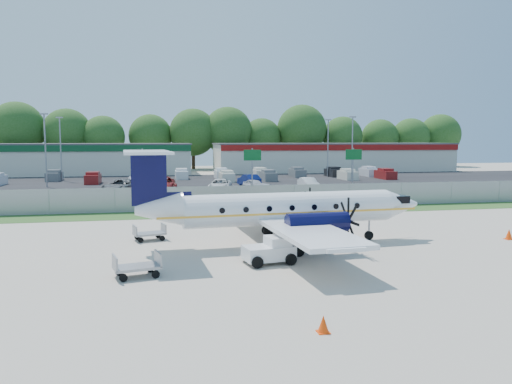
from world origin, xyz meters
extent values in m
plane|color=#BCB09F|center=(0.00, 0.00, 0.00)|extent=(170.00, 170.00, 0.00)
cube|color=#2D561E|center=(0.00, 12.00, 0.01)|extent=(170.00, 4.00, 0.02)
cube|color=black|center=(0.00, 19.00, 0.01)|extent=(170.00, 8.00, 0.02)
cube|color=black|center=(0.00, 40.00, 0.01)|extent=(170.00, 32.00, 0.02)
cube|color=gray|center=(0.00, 14.00, 1.00)|extent=(120.00, 0.02, 1.90)
cube|color=gray|center=(0.00, 14.00, 1.98)|extent=(120.00, 0.06, 0.06)
cube|color=gray|center=(0.00, 14.00, 0.05)|extent=(120.00, 0.06, 0.06)
cube|color=silver|center=(-24.00, 62.00, 2.50)|extent=(46.00, 12.00, 5.00)
cube|color=#474749|center=(-24.00, 62.00, 5.12)|extent=(46.40, 12.40, 0.24)
cube|color=#0F4723|center=(-24.00, 55.90, 4.50)|extent=(46.00, 0.20, 1.00)
cube|color=silver|center=(26.00, 62.00, 2.50)|extent=(44.00, 12.00, 5.00)
cube|color=#474749|center=(26.00, 62.00, 5.12)|extent=(44.40, 12.40, 0.24)
cube|color=maroon|center=(26.00, 55.90, 4.50)|extent=(44.00, 0.20, 1.00)
cylinder|color=gray|center=(-8.00, 23.00, 2.50)|extent=(0.14, 0.14, 5.00)
cube|color=#0C5923|center=(-8.00, 22.85, 4.30)|extent=(1.80, 0.08, 1.10)
cylinder|color=gray|center=(3.00, 23.00, 2.50)|extent=(0.14, 0.14, 5.00)
cube|color=#0C5923|center=(3.00, 22.85, 4.30)|extent=(1.80, 0.08, 1.10)
cylinder|color=gray|center=(14.00, 23.00, 2.50)|extent=(0.14, 0.14, 5.00)
cube|color=#0C5923|center=(14.00, 22.85, 4.30)|extent=(1.80, 0.08, 1.10)
cylinder|color=gray|center=(-20.00, 38.00, 4.50)|extent=(0.18, 0.18, 9.00)
cube|color=gray|center=(-20.00, 38.00, 9.00)|extent=(0.90, 0.35, 0.18)
cylinder|color=gray|center=(20.00, 38.00, 4.50)|extent=(0.18, 0.18, 9.00)
cube|color=gray|center=(20.00, 38.00, 9.00)|extent=(0.90, 0.35, 0.18)
cylinder|color=gray|center=(-20.00, 48.00, 4.50)|extent=(0.18, 0.18, 9.00)
cube|color=gray|center=(-20.00, 48.00, 9.00)|extent=(0.90, 0.35, 0.18)
cylinder|color=gray|center=(20.00, 48.00, 4.50)|extent=(0.18, 0.18, 9.00)
cube|color=gray|center=(20.00, 48.00, 9.00)|extent=(0.90, 0.35, 0.18)
cylinder|color=white|center=(0.59, -0.58, 2.05)|extent=(11.98, 2.54, 1.81)
cone|color=white|center=(7.57, -0.14, 2.05)|extent=(2.20, 1.93, 1.81)
cone|color=white|center=(-6.58, -1.02, 2.24)|extent=(2.58, 1.96, 1.81)
cube|color=black|center=(7.38, -0.15, 2.38)|extent=(0.93, 1.29, 0.43)
cube|color=white|center=(0.11, -0.61, 1.52)|extent=(4.08, 16.90, 0.21)
cylinder|color=black|center=(1.33, -3.29, 1.66)|extent=(3.29, 1.25, 1.05)
cylinder|color=black|center=(0.99, 2.21, 1.66)|extent=(3.29, 1.25, 1.05)
cube|color=black|center=(-7.05, -1.05, 3.85)|extent=(1.81, 0.28, 2.76)
cube|color=white|center=(-7.15, -1.06, 5.23)|extent=(2.65, 6.03, 0.13)
cylinder|color=gray|center=(5.52, -0.27, 0.62)|extent=(0.11, 0.11, 1.24)
cylinder|color=black|center=(5.52, -0.27, 0.27)|extent=(0.54, 0.20, 0.53)
cylinder|color=black|center=(0.29, -3.36, 0.30)|extent=(0.63, 0.42, 0.61)
cylinder|color=black|center=(-0.06, 2.15, 0.30)|extent=(0.63, 0.42, 0.61)
cube|color=white|center=(-1.50, -4.55, 0.51)|extent=(2.52, 1.74, 0.65)
cube|color=white|center=(-1.04, -4.48, 1.03)|extent=(1.20, 1.36, 0.47)
cube|color=black|center=(-0.63, -4.41, 1.05)|extent=(0.32, 1.04, 0.37)
cylinder|color=black|center=(-2.22, -5.40, 0.28)|extent=(0.58, 0.29, 0.56)
cylinder|color=black|center=(-2.44, -3.96, 0.28)|extent=(0.58, 0.29, 0.56)
cylinder|color=black|center=(-0.56, -5.14, 0.28)|extent=(0.58, 0.29, 0.56)
cylinder|color=black|center=(-0.78, -3.70, 0.28)|extent=(0.58, 0.29, 0.56)
cube|color=gray|center=(-7.14, 2.09, 0.40)|extent=(1.99, 1.47, 0.11)
cube|color=gray|center=(-7.96, 1.89, 0.67)|extent=(0.33, 1.05, 0.53)
cube|color=gray|center=(-6.32, 2.30, 0.67)|extent=(0.33, 1.05, 0.53)
cylinder|color=black|center=(-7.63, 1.47, 0.16)|extent=(0.34, 0.18, 0.32)
cylinder|color=black|center=(-7.86, 2.42, 0.16)|extent=(0.34, 0.18, 0.32)
cylinder|color=black|center=(-6.42, 1.77, 0.16)|extent=(0.34, 0.18, 0.32)
cylinder|color=black|center=(-6.65, 2.72, 0.16)|extent=(0.34, 0.18, 0.32)
cube|color=gray|center=(-7.56, -5.80, 0.44)|extent=(2.15, 1.57, 0.12)
cube|color=gray|center=(-8.46, -6.01, 0.73)|extent=(0.34, 1.15, 0.58)
cube|color=gray|center=(-6.67, -5.59, 0.73)|extent=(0.34, 1.15, 0.58)
cylinder|color=black|center=(-8.10, -6.48, 0.17)|extent=(0.37, 0.19, 0.35)
cylinder|color=black|center=(-8.35, -5.44, 0.17)|extent=(0.37, 0.19, 0.35)
cylinder|color=black|center=(-6.78, -6.16, 0.17)|extent=(0.37, 0.19, 0.35)
cylinder|color=black|center=(-7.03, -5.13, 0.17)|extent=(0.37, 0.19, 0.35)
cone|color=#FF4208|center=(13.69, -1.79, 0.31)|extent=(0.41, 0.41, 0.62)
cube|color=#FF4208|center=(13.69, -1.79, 0.02)|extent=(0.44, 0.44, 0.03)
cone|color=#FF4208|center=(-1.76, -13.28, 0.27)|extent=(0.36, 0.36, 0.54)
cube|color=#FF4208|center=(-1.76, -13.28, 0.02)|extent=(0.38, 0.38, 0.03)
cone|color=#FF4208|center=(-0.03, 11.36, 0.23)|extent=(0.31, 0.31, 0.46)
cube|color=#FF4208|center=(-0.03, 11.36, 0.01)|extent=(0.32, 0.32, 0.03)
imported|color=beige|center=(-14.32, 18.34, 0.00)|extent=(4.95, 3.28, 1.57)
imported|color=silver|center=(3.10, 21.16, 0.00)|extent=(5.99, 3.82, 1.54)
imported|color=#595B5E|center=(-10.65, 28.42, 0.00)|extent=(4.24, 6.35, 1.62)
imported|color=maroon|center=(-5.94, 29.45, 0.00)|extent=(2.93, 6.23, 1.72)
imported|color=silver|center=(0.41, 28.96, 0.00)|extent=(3.45, 5.48, 1.41)
imported|color=silver|center=(4.40, 28.90, 0.00)|extent=(2.53, 4.16, 1.32)
imported|color=silver|center=(10.85, 28.77, 0.00)|extent=(1.54, 4.34, 1.43)
imported|color=silver|center=(-9.32, 35.75, 0.00)|extent=(2.12, 4.36, 1.38)
imported|color=navy|center=(4.80, 34.54, 0.00)|extent=(2.48, 4.83, 1.52)
camera|label=1|loc=(-6.66, -27.30, 5.87)|focal=35.00mm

